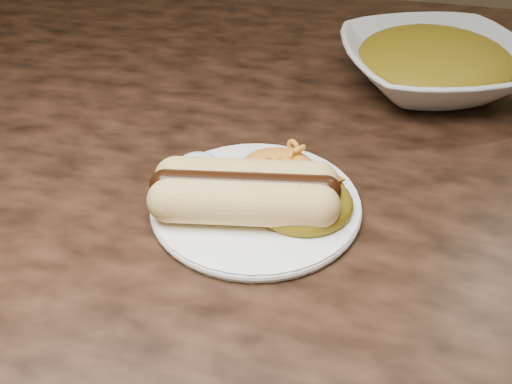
# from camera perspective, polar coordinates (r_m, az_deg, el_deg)

# --- Properties ---
(table) EXTENTS (1.60, 0.90, 0.75)m
(table) POSITION_cam_1_polar(r_m,az_deg,el_deg) (0.80, -4.60, 1.98)
(table) COLOR #472918
(table) RESTS_ON floor
(plate) EXTENTS (0.21, 0.21, 0.01)m
(plate) POSITION_cam_1_polar(r_m,az_deg,el_deg) (0.59, -0.00, -1.19)
(plate) COLOR white
(plate) RESTS_ON table
(hotdog) EXTENTS (0.15, 0.10, 0.04)m
(hotdog) POSITION_cam_1_polar(r_m,az_deg,el_deg) (0.56, -1.07, 0.13)
(hotdog) COLOR #E9BA6F
(hotdog) RESTS_ON plate
(mac_and_cheese) EXTENTS (0.08, 0.08, 0.03)m
(mac_and_cheese) POSITION_cam_1_polar(r_m,az_deg,el_deg) (0.61, 2.12, 3.13)
(mac_and_cheese) COLOR orange
(mac_and_cheese) RESTS_ON plate
(sour_cream) EXTENTS (0.05, 0.05, 0.03)m
(sour_cream) POSITION_cam_1_polar(r_m,az_deg,el_deg) (0.61, -5.61, 2.74)
(sour_cream) COLOR white
(sour_cream) RESTS_ON plate
(taco_salad) EXTENTS (0.10, 0.09, 0.04)m
(taco_salad) POSITION_cam_1_polar(r_m,az_deg,el_deg) (0.56, 4.46, -0.15)
(taco_salad) COLOR #A44D01
(taco_salad) RESTS_ON plate
(serving_bowl) EXTENTS (0.30, 0.30, 0.06)m
(serving_bowl) POSITION_cam_1_polar(r_m,az_deg,el_deg) (0.83, 16.54, 11.42)
(serving_bowl) COLOR white
(serving_bowl) RESTS_ON table
(bowl_filling) EXTENTS (0.24, 0.24, 0.05)m
(bowl_filling) POSITION_cam_1_polar(r_m,az_deg,el_deg) (0.82, 16.81, 12.75)
(bowl_filling) COLOR #A44D01
(bowl_filling) RESTS_ON serving_bowl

